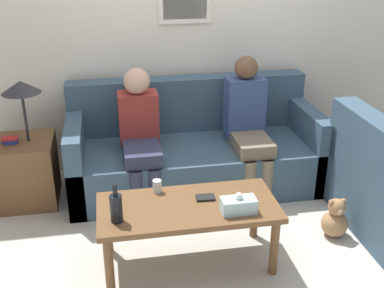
# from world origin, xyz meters

# --- Properties ---
(ground_plane) EXTENTS (16.00, 16.00, 0.00)m
(ground_plane) POSITION_xyz_m (0.00, 0.00, 0.00)
(ground_plane) COLOR beige
(wall_back) EXTENTS (9.00, 0.08, 2.60)m
(wall_back) POSITION_xyz_m (0.00, 1.06, 1.30)
(wall_back) COLOR silver
(wall_back) RESTS_ON ground_plane
(couch_main) EXTENTS (2.24, 0.95, 0.93)m
(couch_main) POSITION_xyz_m (0.00, 0.57, 0.31)
(couch_main) COLOR #385166
(couch_main) RESTS_ON ground_plane
(coffee_table) EXTENTS (1.23, 0.57, 0.47)m
(coffee_table) POSITION_xyz_m (-0.26, -0.62, 0.41)
(coffee_table) COLOR brown
(coffee_table) RESTS_ON ground_plane
(side_table_with_lamp) EXTENTS (0.52, 0.52, 1.08)m
(side_table_with_lamp) POSITION_xyz_m (-1.49, 0.49, 0.33)
(side_table_with_lamp) COLOR brown
(side_table_with_lamp) RESTS_ON ground_plane
(wine_bottle) EXTENTS (0.08, 0.08, 0.27)m
(wine_bottle) POSITION_xyz_m (-0.74, -0.73, 0.57)
(wine_bottle) COLOR black
(wine_bottle) RESTS_ON coffee_table
(drinking_glass) EXTENTS (0.06, 0.06, 0.09)m
(drinking_glass) POSITION_xyz_m (-0.44, -0.40, 0.51)
(drinking_glass) COLOR silver
(drinking_glass) RESTS_ON coffee_table
(book_stack) EXTENTS (0.14, 0.09, 0.02)m
(book_stack) POSITION_xyz_m (-0.13, -0.56, 0.48)
(book_stack) COLOR black
(book_stack) RESTS_ON coffee_table
(tissue_box) EXTENTS (0.23, 0.12, 0.14)m
(tissue_box) POSITION_xyz_m (0.05, -0.77, 0.52)
(tissue_box) COLOR silver
(tissue_box) RESTS_ON coffee_table
(person_left) EXTENTS (0.34, 0.66, 1.13)m
(person_left) POSITION_xyz_m (-0.49, 0.40, 0.61)
(person_left) COLOR #2D334C
(person_left) RESTS_ON ground_plane
(person_right) EXTENTS (0.34, 0.65, 1.19)m
(person_right) POSITION_xyz_m (0.46, 0.42, 0.63)
(person_right) COLOR #756651
(person_right) RESTS_ON ground_plane
(teddy_bear) EXTENTS (0.20, 0.20, 0.32)m
(teddy_bear) POSITION_xyz_m (0.91, -0.50, 0.14)
(teddy_bear) COLOR #A87A51
(teddy_bear) RESTS_ON ground_plane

